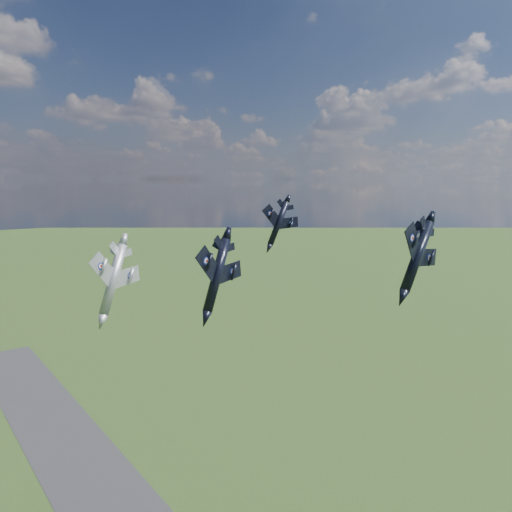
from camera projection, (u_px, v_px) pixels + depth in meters
jet_lead_navy at (217, 275)px, 78.28m from camera, size 15.80×18.79×7.58m
jet_right_navy at (417, 256)px, 76.04m from camera, size 13.31×17.42×9.15m
jet_high_navy at (278, 223)px, 101.40m from camera, size 12.31×14.72×6.04m
jet_left_silver at (113, 279)px, 80.35m from camera, size 16.78×19.24×7.56m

